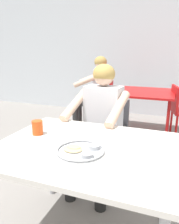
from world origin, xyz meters
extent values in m
cube|color=silver|center=(0.00, 3.52, 1.70)|extent=(12.00, 0.12, 3.40)
cube|color=silver|center=(-0.04, -0.01, 0.72)|extent=(1.13, 0.89, 0.03)
cylinder|color=#B2B2B7|center=(-0.54, 0.38, 0.35)|extent=(0.04, 0.04, 0.71)
cylinder|color=#B2B2B7|center=(0.46, 0.38, 0.35)|extent=(0.04, 0.04, 0.71)
cylinder|color=#B7BABF|center=(-0.03, -0.10, 0.74)|extent=(0.29, 0.29, 0.01)
torus|color=#B7BABF|center=(-0.03, -0.10, 0.75)|extent=(0.29, 0.29, 0.01)
cylinder|color=#B2B5BA|center=(0.03, -0.16, 0.76)|extent=(0.07, 0.07, 0.02)
cylinder|color=#9E4714|center=(0.03, -0.16, 0.76)|extent=(0.06, 0.06, 0.01)
cylinder|color=#B2B5BA|center=(0.03, -0.05, 0.76)|extent=(0.07, 0.07, 0.02)
cylinder|color=#C65119|center=(0.03, -0.05, 0.76)|extent=(0.06, 0.06, 0.01)
ellipsoid|color=#DBB77A|center=(-0.08, -0.10, 0.75)|extent=(0.15, 0.14, 0.01)
ellipsoid|color=tan|center=(-0.08, -0.09, 0.76)|extent=(0.09, 0.07, 0.01)
cylinder|color=#D84C19|center=(-0.43, 0.05, 0.79)|extent=(0.08, 0.08, 0.10)
cylinder|color=#593319|center=(-0.43, 0.05, 0.82)|extent=(0.07, 0.07, 0.02)
cube|color=#3F3F44|center=(-0.15, 0.79, 0.44)|extent=(0.43, 0.47, 0.04)
cube|color=#3F3F44|center=(-0.13, 1.00, 0.65)|extent=(0.37, 0.07, 0.38)
cylinder|color=#3F3F44|center=(-0.02, 0.60, 0.21)|extent=(0.03, 0.03, 0.42)
cylinder|color=#3F3F44|center=(-0.32, 0.63, 0.21)|extent=(0.03, 0.03, 0.42)
cylinder|color=#3F3F44|center=(0.02, 0.96, 0.21)|extent=(0.03, 0.03, 0.42)
cylinder|color=#3F3F44|center=(-0.29, 0.99, 0.21)|extent=(0.03, 0.03, 0.42)
cylinder|color=black|center=(-0.04, 0.33, 0.23)|extent=(0.10, 0.10, 0.45)
cylinder|color=black|center=(-0.02, 0.53, 0.49)|extent=(0.16, 0.41, 0.12)
cylinder|color=black|center=(-0.34, 0.36, 0.23)|extent=(0.10, 0.10, 0.45)
cylinder|color=black|center=(-0.32, 0.56, 0.49)|extent=(0.16, 0.41, 0.12)
cube|color=silver|center=(-0.15, 0.74, 0.75)|extent=(0.36, 0.23, 0.51)
cylinder|color=beige|center=(0.04, 0.55, 0.85)|extent=(0.12, 0.46, 0.25)
cylinder|color=beige|center=(-0.37, 0.58, 0.85)|extent=(0.12, 0.46, 0.25)
sphere|color=beige|center=(-0.15, 0.74, 1.10)|extent=(0.19, 0.19, 0.19)
ellipsoid|color=tan|center=(-0.15, 0.74, 1.11)|extent=(0.21, 0.20, 0.18)
cube|color=#B71414|center=(0.02, 2.27, 0.69)|extent=(0.95, 0.93, 0.03)
cylinder|color=maroon|center=(-0.39, 1.87, 0.34)|extent=(0.04, 0.04, 0.68)
cylinder|color=maroon|center=(0.44, 1.87, 0.34)|extent=(0.04, 0.04, 0.68)
cylinder|color=maroon|center=(-0.39, 2.68, 0.34)|extent=(0.04, 0.04, 0.68)
cylinder|color=maroon|center=(0.44, 2.68, 0.34)|extent=(0.04, 0.04, 0.68)
cube|color=#A71213|center=(-0.67, 2.27, 0.45)|extent=(0.45, 0.45, 0.04)
cube|color=#A71213|center=(-0.50, 2.30, 0.66)|extent=(0.10, 0.36, 0.38)
cylinder|color=#A71213|center=(-0.80, 2.10, 0.21)|extent=(0.03, 0.03, 0.43)
cylinder|color=#A71213|center=(-0.85, 2.39, 0.21)|extent=(0.03, 0.03, 0.43)
cylinder|color=#A71213|center=(-0.49, 2.15, 0.21)|extent=(0.03, 0.03, 0.43)
cylinder|color=#A71213|center=(-0.55, 2.45, 0.21)|extent=(0.03, 0.03, 0.43)
cube|color=red|center=(0.50, 2.24, 0.64)|extent=(0.12, 0.39, 0.37)
cylinder|color=red|center=(0.49, 2.41, 0.21)|extent=(0.03, 0.03, 0.42)
cylinder|color=red|center=(0.56, 2.09, 0.21)|extent=(0.03, 0.03, 0.42)
cylinder|color=#242424|center=(-1.04, 2.05, 0.23)|extent=(0.10, 0.10, 0.45)
cylinder|color=#242424|center=(-0.84, 2.08, 0.49)|extent=(0.42, 0.20, 0.12)
cylinder|color=#242424|center=(-1.10, 2.34, 0.23)|extent=(0.10, 0.10, 0.45)
cylinder|color=#242424|center=(-0.90, 2.38, 0.49)|extent=(0.42, 0.20, 0.12)
cube|color=silver|center=(-0.68, 2.27, 0.76)|extent=(0.26, 0.37, 0.55)
cylinder|color=beige|center=(-0.81, 2.03, 0.87)|extent=(0.46, 0.16, 0.25)
cylinder|color=beige|center=(-0.89, 2.44, 0.87)|extent=(0.46, 0.16, 0.25)
sphere|color=beige|center=(-0.68, 2.27, 1.14)|extent=(0.19, 0.19, 0.19)
ellipsoid|color=tan|center=(-0.68, 2.27, 1.15)|extent=(0.21, 0.20, 0.18)
camera|label=1|loc=(0.44, -1.19, 1.31)|focal=35.04mm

